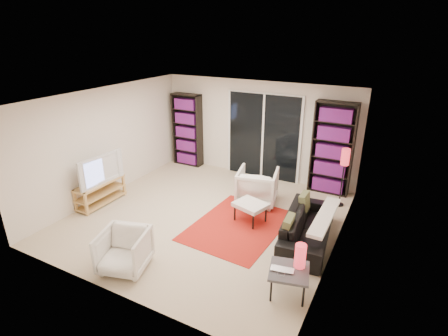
{
  "coord_description": "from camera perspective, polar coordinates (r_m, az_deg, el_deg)",
  "views": [
    {
      "loc": [
        3.21,
        -5.29,
        3.54
      ],
      "look_at": [
        0.25,
        0.3,
        1.0
      ],
      "focal_mm": 28.0,
      "sensor_mm": 36.0,
      "label": 1
    }
  ],
  "objects": [
    {
      "name": "floor",
      "position": [
        7.13,
        -2.93,
        -7.93
      ],
      "size": [
        5.0,
        5.0,
        0.0
      ],
      "primitive_type": "plane",
      "color": "beige",
      "rests_on": "ground"
    },
    {
      "name": "wall_back",
      "position": [
        8.74,
        5.34,
        6.26
      ],
      "size": [
        5.0,
        0.02,
        2.4
      ],
      "primitive_type": "cube",
      "color": "silver",
      "rests_on": "ground"
    },
    {
      "name": "wall_front",
      "position": [
        4.85,
        -18.59,
        -8.21
      ],
      "size": [
        5.0,
        0.02,
        2.4
      ],
      "primitive_type": "cube",
      "color": "silver",
      "rests_on": "ground"
    },
    {
      "name": "wall_left",
      "position": [
        8.13,
        -18.49,
        3.99
      ],
      "size": [
        0.02,
        5.0,
        2.4
      ],
      "primitive_type": "cube",
      "color": "silver",
      "rests_on": "ground"
    },
    {
      "name": "wall_right",
      "position": [
        5.83,
        18.52,
        -3.0
      ],
      "size": [
        0.02,
        5.0,
        2.4
      ],
      "primitive_type": "cube",
      "color": "silver",
      "rests_on": "ground"
    },
    {
      "name": "ceiling",
      "position": [
        6.29,
        -3.36,
        11.4
      ],
      "size": [
        5.0,
        5.0,
        0.02
      ],
      "primitive_type": "cube",
      "color": "white",
      "rests_on": "wall_back"
    },
    {
      "name": "sliding_door",
      "position": [
        8.68,
        6.43,
        5.07
      ],
      "size": [
        1.92,
        0.08,
        2.16
      ],
      "color": "white",
      "rests_on": "ground"
    },
    {
      "name": "bookshelf_left",
      "position": [
        9.55,
        -6.0,
        6.19
      ],
      "size": [
        0.8,
        0.3,
        1.95
      ],
      "color": "black",
      "rests_on": "ground"
    },
    {
      "name": "bookshelf_right",
      "position": [
        8.12,
        17.27,
        3.02
      ],
      "size": [
        0.9,
        0.3,
        2.1
      ],
      "color": "black",
      "rests_on": "ground"
    },
    {
      "name": "tv_stand",
      "position": [
        7.97,
        -19.49,
        -3.73
      ],
      "size": [
        0.37,
        1.15,
        0.5
      ],
      "color": "tan",
      "rests_on": "floor"
    },
    {
      "name": "tv",
      "position": [
        7.75,
        -19.89,
        -0.09
      ],
      "size": [
        0.23,
        1.09,
        0.63
      ],
      "primitive_type": "imported",
      "rotation": [
        0.0,
        0.0,
        1.49
      ],
      "color": "black",
      "rests_on": "tv_stand"
    },
    {
      "name": "rug",
      "position": [
        6.82,
        2.34,
        -9.35
      ],
      "size": [
        1.68,
        2.2,
        0.01
      ],
      "primitive_type": "cube",
      "rotation": [
        0.0,
        0.0,
        -0.06
      ],
      "color": "red",
      "rests_on": "floor"
    },
    {
      "name": "sofa",
      "position": [
        6.42,
        13.52,
        -9.32
      ],
      "size": [
        0.93,
        1.96,
        0.55
      ],
      "primitive_type": "imported",
      "rotation": [
        0.0,
        0.0,
        1.67
      ],
      "color": "black",
      "rests_on": "floor"
    },
    {
      "name": "armchair_back",
      "position": [
        7.53,
        5.45,
        -3.0
      ],
      "size": [
        0.99,
        1.0,
        0.77
      ],
      "primitive_type": "imported",
      "rotation": [
        0.0,
        0.0,
        3.37
      ],
      "color": "white",
      "rests_on": "floor"
    },
    {
      "name": "armchair_front",
      "position": [
        5.78,
        -16.0,
        -12.83
      ],
      "size": [
        0.88,
        0.89,
        0.66
      ],
      "primitive_type": "imported",
      "rotation": [
        0.0,
        0.0,
        0.29
      ],
      "color": "white",
      "rests_on": "floor"
    },
    {
      "name": "ottoman",
      "position": [
        6.81,
        4.35,
        -6.14
      ],
      "size": [
        0.7,
        0.63,
        0.4
      ],
      "color": "white",
      "rests_on": "floor"
    },
    {
      "name": "side_table",
      "position": [
        5.18,
        10.57,
        -16.4
      ],
      "size": [
        0.66,
        0.66,
        0.4
      ],
      "color": "#434247",
      "rests_on": "floor"
    },
    {
      "name": "laptop",
      "position": [
        5.09,
        9.4,
        -16.37
      ],
      "size": [
        0.36,
        0.26,
        0.03
      ],
      "primitive_type": "imported",
      "rotation": [
        0.0,
        0.0,
        0.18
      ],
      "color": "silver",
      "rests_on": "side_table"
    },
    {
      "name": "table_lamp",
      "position": [
        5.15,
        12.35,
        -13.82
      ],
      "size": [
        0.16,
        0.16,
        0.36
      ],
      "primitive_type": "cylinder",
      "color": "red",
      "rests_on": "side_table"
    },
    {
      "name": "floor_lamp",
      "position": [
        7.57,
        19.08,
        0.72
      ],
      "size": [
        0.19,
        0.19,
        1.28
      ],
      "color": "black",
      "rests_on": "floor"
    }
  ]
}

